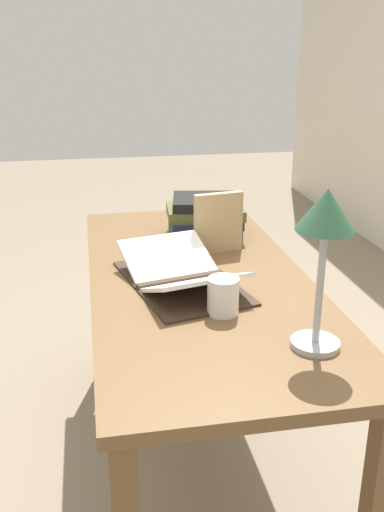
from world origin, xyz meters
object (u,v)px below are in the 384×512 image
object	(u,v)px
book_standing_upright	(218,223)
book_stack_tall	(205,216)
open_book	(181,275)
coffee_mug	(223,296)
reading_lamp	(325,229)

from	to	relation	value
book_standing_upright	book_stack_tall	bearing A→B (deg)	173.79
open_book	coffee_mug	bearing A→B (deg)	6.48
book_stack_tall	book_standing_upright	xyz separation A→B (m)	(0.18, 0.01, 0.03)
book_standing_upright	reading_lamp	bearing A→B (deg)	-2.92
open_book	coffee_mug	distance (m)	0.24
book_stack_tall	reading_lamp	xyz separation A→B (m)	(0.89, 0.09, 0.23)
book_stack_tall	coffee_mug	distance (m)	0.67
open_book	coffee_mug	size ratio (longest dim) A/B	5.17
reading_lamp	book_standing_upright	bearing A→B (deg)	-173.28
open_book	book_standing_upright	xyz separation A→B (m)	(-0.26, 0.18, 0.08)
open_book	reading_lamp	xyz separation A→B (m)	(0.45, 0.26, 0.28)
reading_lamp	book_stack_tall	bearing A→B (deg)	-173.94
open_book	book_standing_upright	size ratio (longest dim) A/B	2.52
open_book	book_stack_tall	size ratio (longest dim) A/B	1.80
book_stack_tall	open_book	bearing A→B (deg)	-20.72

